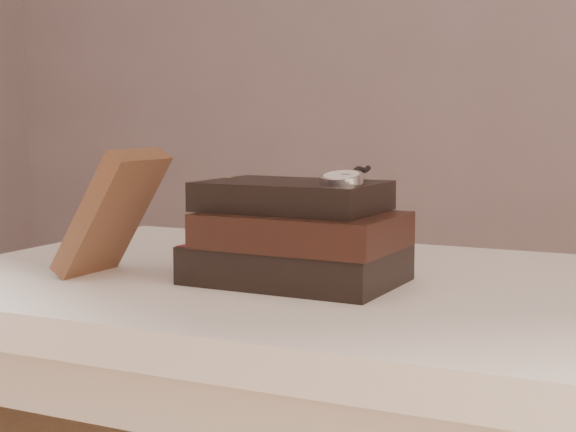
% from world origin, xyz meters
% --- Properties ---
extents(table, '(1.00, 0.60, 0.75)m').
position_xyz_m(table, '(0.00, 0.35, 0.66)').
color(table, white).
rests_on(table, ground).
extents(book_stack, '(0.24, 0.17, 0.11)m').
position_xyz_m(book_stack, '(-0.05, 0.31, 0.80)').
color(book_stack, black).
rests_on(book_stack, table).
extents(journal, '(0.11, 0.10, 0.15)m').
position_xyz_m(journal, '(-0.26, 0.25, 0.83)').
color(journal, '#462A1B').
rests_on(journal, table).
extents(pocket_watch, '(0.05, 0.15, 0.02)m').
position_xyz_m(pocket_watch, '(0.01, 0.30, 0.87)').
color(pocket_watch, silver).
rests_on(pocket_watch, book_stack).
extents(eyeglasses, '(0.10, 0.11, 0.05)m').
position_xyz_m(eyeglasses, '(-0.13, 0.39, 0.81)').
color(eyeglasses, silver).
rests_on(eyeglasses, book_stack).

